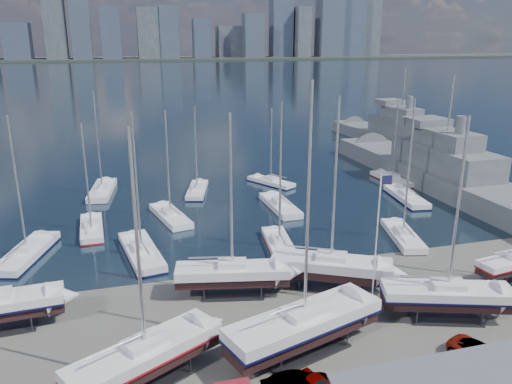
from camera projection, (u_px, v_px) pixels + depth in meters
name	position (u px, v px, depth m)	size (l,w,h in m)	color
ground	(337.00, 315.00, 41.32)	(1400.00, 1400.00, 0.00)	#605E59
water	(139.00, 75.00, 326.83)	(1400.00, 600.00, 0.40)	#172837
far_shore	(126.00, 59.00, 565.88)	(1400.00, 80.00, 2.20)	#2D332D
skyline	(117.00, 24.00, 547.02)	(639.14, 43.80, 107.69)	#475166
sailboat_cradle_1	(146.00, 356.00, 32.44)	(10.81, 7.72, 17.16)	#2D2D33
sailboat_cradle_2	(232.00, 273.00, 43.96)	(10.32, 4.80, 16.24)	#2D2D33
sailboat_cradle_3	(304.00, 324.00, 35.80)	(12.68, 6.99, 19.47)	#2D2D33
sailboat_cradle_4	(331.00, 267.00, 45.14)	(10.89, 7.82, 17.46)	#2D2D33
sailboat_cradle_5	(447.00, 295.00, 40.17)	(10.69, 6.07, 16.61)	#2D2D33
sailboat_moored_0	(27.00, 255.00, 52.06)	(5.82, 10.83, 15.59)	black
sailboat_moored_1	(92.00, 229.00, 59.14)	(2.91, 9.16, 13.55)	black
sailboat_moored_2	(102.00, 192.00, 73.73)	(4.32, 10.71, 15.72)	black
sailboat_moored_3	(142.00, 254.00, 52.35)	(4.54, 11.00, 15.96)	black
sailboat_moored_4	(171.00, 217.00, 63.17)	(4.67, 9.95, 14.49)	black
sailboat_moored_5	(197.00, 191.00, 74.09)	(4.81, 9.35, 13.46)	black
sailboat_moored_6	(279.00, 245.00, 54.46)	(3.67, 9.34, 13.59)	black
sailboat_moored_7	(280.00, 207.00, 67.12)	(3.04, 10.05, 15.08)	black
sailboat_moored_8	(271.00, 183.00, 78.48)	(6.26, 8.47, 12.59)	black
sailboat_moored_9	(403.00, 237.00, 56.85)	(4.83, 9.71, 14.13)	black
sailboat_moored_10	(406.00, 198.00, 70.80)	(4.14, 10.35, 15.05)	black
sailboat_moored_11	(392.00, 180.00, 80.05)	(3.31, 9.30, 13.63)	black
naval_ship_east	(442.00, 177.00, 76.32)	(9.43, 53.82, 18.83)	slate
naval_ship_west	(399.00, 139.00, 105.47)	(10.72, 45.72, 18.08)	slate
car_c	(482.00, 355.00, 35.00)	(2.16, 4.68, 1.30)	gray
flagpole	(378.00, 233.00, 40.53)	(1.05, 0.12, 11.82)	white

